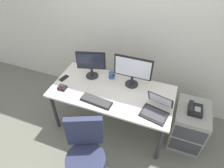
# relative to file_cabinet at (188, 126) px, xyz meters

# --- Properties ---
(ground_plane) EXTENTS (8.00, 8.00, 0.00)m
(ground_plane) POSITION_rel_file_cabinet_xyz_m (-1.07, -0.10, -0.32)
(ground_plane) COLOR #676759
(back_wall) EXTENTS (6.00, 0.10, 2.80)m
(back_wall) POSITION_rel_file_cabinet_xyz_m (-1.07, 0.64, 1.08)
(back_wall) COLOR beige
(back_wall) RESTS_ON ground
(desk) EXTENTS (1.62, 0.79, 0.71)m
(desk) POSITION_rel_file_cabinet_xyz_m (-1.07, -0.10, 0.32)
(desk) COLOR silver
(desk) RESTS_ON ground
(file_cabinet) EXTENTS (0.42, 0.53, 0.63)m
(file_cabinet) POSITION_rel_file_cabinet_xyz_m (0.00, 0.00, 0.00)
(file_cabinet) COLOR gray
(file_cabinet) RESTS_ON ground
(desk_phone) EXTENTS (0.17, 0.20, 0.09)m
(desk_phone) POSITION_rel_file_cabinet_xyz_m (-0.01, -0.02, 0.35)
(desk_phone) COLOR black
(desk_phone) RESTS_ON file_cabinet
(office_chair) EXTENTS (0.53, 0.55, 0.94)m
(office_chair) POSITION_rel_file_cabinet_xyz_m (-1.06, -0.95, 0.12)
(office_chair) COLOR black
(office_chair) RESTS_ON ground
(monitor_main) EXTENTS (0.50, 0.18, 0.44)m
(monitor_main) POSITION_rel_file_cabinet_xyz_m (-0.86, 0.11, 0.65)
(monitor_main) COLOR #262628
(monitor_main) RESTS_ON desk
(monitor_side) EXTENTS (0.39, 0.18, 0.40)m
(monitor_side) POSITION_rel_file_cabinet_xyz_m (-1.44, 0.09, 0.62)
(monitor_side) COLOR #262628
(monitor_side) RESTS_ON desk
(keyboard) EXTENTS (0.42, 0.17, 0.03)m
(keyboard) POSITION_rel_file_cabinet_xyz_m (-1.18, -0.36, 0.40)
(keyboard) COLOR black
(keyboard) RESTS_ON desk
(laptop) EXTENTS (0.37, 0.37, 0.23)m
(laptop) POSITION_rel_file_cabinet_xyz_m (-0.45, -0.26, 0.44)
(laptop) COLOR black
(laptop) RESTS_ON desk
(trackball_mouse) EXTENTS (0.11, 0.09, 0.07)m
(trackball_mouse) POSITION_rel_file_cabinet_xyz_m (-1.71, -0.30, 0.41)
(trackball_mouse) COLOR black
(trackball_mouse) RESTS_ON desk
(coffee_mug) EXTENTS (0.09, 0.08, 0.09)m
(coffee_mug) POSITION_rel_file_cabinet_xyz_m (-1.17, 0.15, 0.44)
(coffee_mug) COLOR #2F4F86
(coffee_mug) RESTS_ON desk
(cell_phone) EXTENTS (0.10, 0.15, 0.01)m
(cell_phone) POSITION_rel_file_cabinet_xyz_m (-1.80, -0.10, 0.39)
(cell_phone) COLOR black
(cell_phone) RESTS_ON desk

